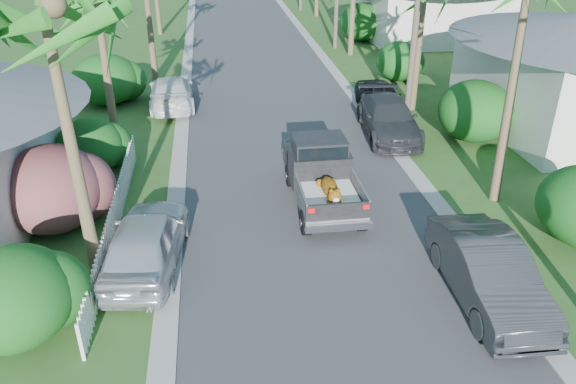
{
  "coord_description": "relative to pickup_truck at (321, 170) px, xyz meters",
  "views": [
    {
      "loc": [
        -2.84,
        -9.71,
        8.92
      ],
      "look_at": [
        -0.86,
        4.62,
        1.4
      ],
      "focal_mm": 35.0,
      "sensor_mm": 36.0,
      "label": 1
    }
  ],
  "objects": [
    {
      "name": "shrub_l_a",
      "position": [
        -8.02,
        -5.74,
        0.09
      ],
      "size": [
        2.6,
        2.86,
        2.2
      ],
      "primitive_type": "ellipsoid",
      "color": "#124115",
      "rests_on": "ground"
    },
    {
      "name": "palm_l_a",
      "position": [
        -6.72,
        -3.74,
        5.92
      ],
      "size": [
        4.4,
        4.4,
        8.2
      ],
      "color": "brown",
      "rests_on": "ground"
    },
    {
      "name": "utility_pole_b",
      "position": [
        5.08,
        6.26,
        3.59
      ],
      "size": [
        1.6,
        0.26,
        9.0
      ],
      "color": "brown",
      "rests_on": "ground"
    },
    {
      "name": "parked_car_lf",
      "position": [
        -5.34,
        10.23,
        -0.28
      ],
      "size": [
        2.3,
        5.14,
        1.47
      ],
      "primitive_type": "imported",
      "rotation": [
        0.0,
        0.0,
        3.19
      ],
      "color": "silver",
      "rests_on": "ground"
    },
    {
      "name": "parked_car_rn",
      "position": [
        3.08,
        -5.91,
        -0.23
      ],
      "size": [
        1.8,
        4.79,
        1.56
      ],
      "primitive_type": "imported",
      "rotation": [
        0.0,
        0.0,
        -0.03
      ],
      "color": "#2B2D30",
      "rests_on": "ground"
    },
    {
      "name": "road",
      "position": [
        -0.52,
        18.26,
        -1.0
      ],
      "size": [
        8.0,
        100.0,
        0.02
      ],
      "primitive_type": "cube",
      "color": "#38383A",
      "rests_on": "ground"
    },
    {
      "name": "parked_car_ln",
      "position": [
        -5.39,
        -3.27,
        -0.22
      ],
      "size": [
        2.39,
        4.84,
        1.59
      ],
      "primitive_type": "imported",
      "rotation": [
        0.0,
        0.0,
        3.03
      ],
      "color": "silver",
      "rests_on": "ground"
    },
    {
      "name": "shrub_r_c",
      "position": [
        6.98,
        13.26,
        0.04
      ],
      "size": [
        2.6,
        2.86,
        2.1
      ],
      "primitive_type": "ellipsoid",
      "color": "#124115",
      "rests_on": "ground"
    },
    {
      "name": "curb_left",
      "position": [
        -4.82,
        18.26,
        -0.98
      ],
      "size": [
        0.6,
        100.0,
        0.06
      ],
      "primitive_type": "cube",
      "color": "#A5A39E",
      "rests_on": "ground"
    },
    {
      "name": "shrub_r_d",
      "position": [
        7.48,
        23.26,
        0.29
      ],
      "size": [
        3.2,
        3.52,
        2.6
      ],
      "primitive_type": "ellipsoid",
      "color": "#124115",
      "rests_on": "ground"
    },
    {
      "name": "parked_car_rf",
      "position": [
        4.48,
        8.26,
        -0.33
      ],
      "size": [
        1.87,
        4.08,
        1.36
      ],
      "primitive_type": "imported",
      "rotation": [
        0.0,
        0.0,
        0.07
      ],
      "color": "black",
      "rests_on": "ground"
    },
    {
      "name": "pickup_truck",
      "position": [
        0.0,
        0.0,
        0.0
      ],
      "size": [
        1.98,
        5.12,
        2.06
      ],
      "color": "black",
      "rests_on": "ground"
    },
    {
      "name": "house_right_far",
      "position": [
        12.48,
        23.26,
        1.11
      ],
      "size": [
        9.0,
        8.0,
        4.6
      ],
      "color": "silver",
      "rests_on": "ground"
    },
    {
      "name": "shrub_l_c",
      "position": [
        -7.92,
        3.26,
        -0.01
      ],
      "size": [
        2.4,
        2.64,
        2.0
      ],
      "primitive_type": "ellipsoid",
      "color": "#124115",
      "rests_on": "ground"
    },
    {
      "name": "ground",
      "position": [
        -0.52,
        -6.74,
        -1.01
      ],
      "size": [
        120.0,
        120.0,
        0.0
      ],
      "primitive_type": "plane",
      "color": "#355720",
      "rests_on": "ground"
    },
    {
      "name": "shrub_r_b",
      "position": [
        7.28,
        4.26,
        0.24
      ],
      "size": [
        3.0,
        3.3,
        2.5
      ],
      "primitive_type": "ellipsoid",
      "color": "#124115",
      "rests_on": "ground"
    },
    {
      "name": "shrub_l_d",
      "position": [
        -8.52,
        11.26,
        0.19
      ],
      "size": [
        3.2,
        3.52,
        2.4
      ],
      "primitive_type": "ellipsoid",
      "color": "#124115",
      "rests_on": "ground"
    },
    {
      "name": "shrub_l_b",
      "position": [
        -8.32,
        -0.74,
        0.29
      ],
      "size": [
        3.0,
        3.3,
        2.6
      ],
      "primitive_type": "ellipsoid",
      "color": "#B71A5D",
      "rests_on": "ground"
    },
    {
      "name": "curb_right",
      "position": [
        3.78,
        18.26,
        -0.98
      ],
      "size": [
        0.6,
        100.0,
        0.06
      ],
      "primitive_type": "cube",
      "color": "#A5A39E",
      "rests_on": "ground"
    },
    {
      "name": "picket_fence",
      "position": [
        -6.52,
        -1.24,
        -0.51
      ],
      "size": [
        0.1,
        11.0,
        1.0
      ],
      "primitive_type": "cube",
      "color": "white",
      "rests_on": "ground"
    },
    {
      "name": "parked_car_rm",
      "position": [
        3.93,
        5.23,
        -0.25
      ],
      "size": [
        2.57,
        5.39,
        1.52
      ],
      "primitive_type": "imported",
      "rotation": [
        0.0,
        0.0,
        -0.09
      ],
      "color": "#313336",
      "rests_on": "ground"
    }
  ]
}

